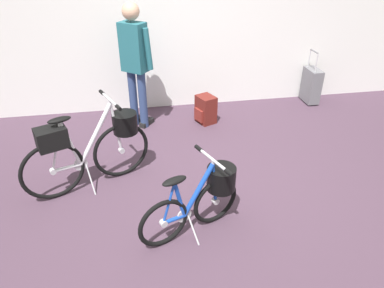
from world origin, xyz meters
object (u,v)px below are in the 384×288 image
Objects in this scene: folding_bike_foreground at (203,196)px; rolling_suitcase at (311,85)px; display_bike_left at (91,146)px; visitor_near_wall at (135,60)px; backpack_on_floor at (206,110)px.

rolling_suitcase reaches higher than folding_bike_foreground.
display_bike_left reaches higher than folding_bike_foreground.
rolling_suitcase is (3.23, 1.65, -0.20)m from display_bike_left.
rolling_suitcase is (2.71, 0.35, -0.66)m from visitor_near_wall.
display_bike_left is 1.93m from backpack_on_floor.
visitor_near_wall is 4.18× the size of backpack_on_floor.
display_bike_left is 0.77× the size of visitor_near_wall.
folding_bike_foreground is at bearing -77.47° from visitor_near_wall.
folding_bike_foreground is 0.58× the size of visitor_near_wall.
display_bike_left is at bearing -112.00° from visitor_near_wall.
rolling_suitcase reaches higher than backpack_on_floor.
display_bike_left reaches higher than backpack_on_floor.
rolling_suitcase is at bearing 47.98° from folding_bike_foreground.
rolling_suitcase is 1.83m from backpack_on_floor.
visitor_near_wall is 1.98× the size of rolling_suitcase.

